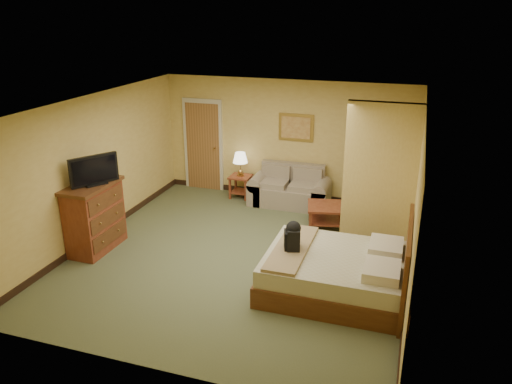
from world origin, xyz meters
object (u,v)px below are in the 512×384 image
at_px(coffee_table, 326,212).
at_px(bed, 341,272).
at_px(dresser, 95,217).
at_px(loveseat, 290,192).

height_order(coffee_table, bed, bed).
relative_size(dresser, bed, 0.56).
relative_size(coffee_table, bed, 0.39).
distance_m(dresser, bed, 4.30).
relative_size(coffee_table, dresser, 0.68).
distance_m(loveseat, dresser, 4.11).
xyz_separation_m(loveseat, coffee_table, (0.96, -0.94, 0.04)).
xyz_separation_m(loveseat, dresser, (-2.68, -3.09, 0.33)).
bearing_deg(bed, dresser, 178.85).
bearing_deg(dresser, coffee_table, 30.63).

